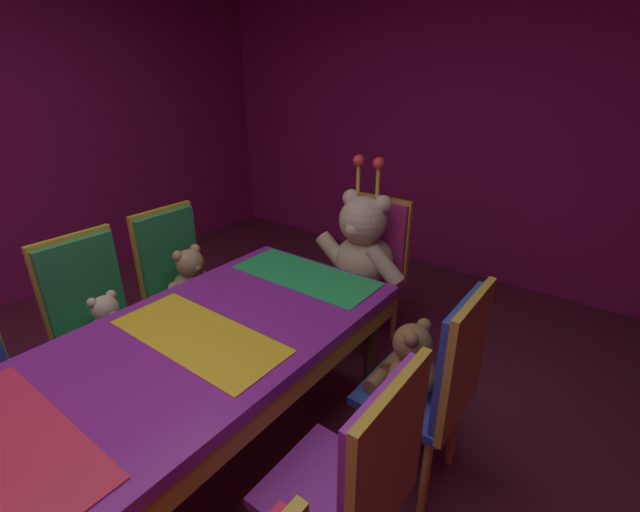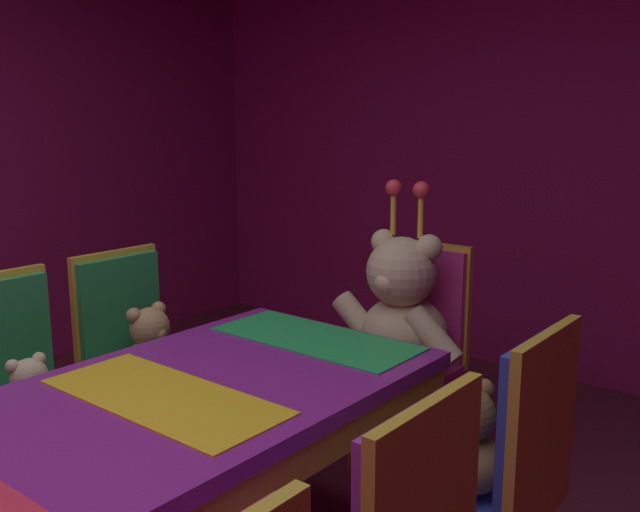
{
  "view_description": "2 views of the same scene",
  "coord_description": "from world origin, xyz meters",
  "px_view_note": "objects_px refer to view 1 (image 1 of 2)",
  "views": [
    {
      "loc": [
        1.27,
        -0.53,
        1.73
      ],
      "look_at": [
        0.23,
        0.86,
        0.98
      ],
      "focal_mm": 24.16,
      "sensor_mm": 36.0,
      "label": 1
    },
    {
      "loc": [
        1.54,
        -0.85,
        1.53
      ],
      "look_at": [
        0.11,
        0.93,
        1.08
      ],
      "focal_mm": 39.51,
      "sensor_mm": 36.0,
      "label": 2
    }
  ],
  "objects_px": {
    "chair_right_2": "(363,477)",
    "throne_chair": "(374,256)",
    "teddy_left_3": "(192,278)",
    "teddy_left_2": "(109,322)",
    "teddy_right_3": "(409,362)",
    "banquet_table": "(123,402)",
    "king_teddy_bear": "(362,247)",
    "chair_left_3": "(177,272)",
    "chair_right_3": "(443,376)",
    "chair_left_2": "(93,309)"
  },
  "relations": [
    {
      "from": "chair_left_3",
      "to": "king_teddy_bear",
      "type": "bearing_deg",
      "value": 41.93
    },
    {
      "from": "banquet_table",
      "to": "chair_right_2",
      "type": "height_order",
      "value": "chair_right_2"
    },
    {
      "from": "teddy_left_3",
      "to": "king_teddy_bear",
      "type": "bearing_deg",
      "value": 47.4
    },
    {
      "from": "teddy_left_3",
      "to": "teddy_right_3",
      "type": "height_order",
      "value": "teddy_right_3"
    },
    {
      "from": "chair_left_2",
      "to": "banquet_table",
      "type": "bearing_deg",
      "value": -20.63
    },
    {
      "from": "banquet_table",
      "to": "teddy_left_3",
      "type": "relative_size",
      "value": 7.03
    },
    {
      "from": "teddy_left_3",
      "to": "throne_chair",
      "type": "distance_m",
      "value": 1.16
    },
    {
      "from": "teddy_right_3",
      "to": "king_teddy_bear",
      "type": "bearing_deg",
      "value": -46.41
    },
    {
      "from": "chair_left_3",
      "to": "teddy_right_3",
      "type": "distance_m",
      "value": 1.53
    },
    {
      "from": "throne_chair",
      "to": "banquet_table",
      "type": "bearing_deg",
      "value": -0.0
    },
    {
      "from": "chair_left_3",
      "to": "teddy_left_3",
      "type": "xyz_separation_m",
      "value": [
        0.15,
        0.0,
        0.0
      ]
    },
    {
      "from": "teddy_left_3",
      "to": "chair_left_2",
      "type": "bearing_deg",
      "value": -103.47
    },
    {
      "from": "chair_right_2",
      "to": "throne_chair",
      "type": "xyz_separation_m",
      "value": [
        -0.82,
        1.47,
        0.0
      ]
    },
    {
      "from": "chair_right_2",
      "to": "throne_chair",
      "type": "relative_size",
      "value": 1.0
    },
    {
      "from": "throne_chair",
      "to": "king_teddy_bear",
      "type": "bearing_deg",
      "value": -0.0
    },
    {
      "from": "chair_left_3",
      "to": "teddy_left_3",
      "type": "distance_m",
      "value": 0.15
    },
    {
      "from": "banquet_table",
      "to": "teddy_right_3",
      "type": "distance_m",
      "value": 1.12
    },
    {
      "from": "banquet_table",
      "to": "teddy_left_2",
      "type": "bearing_deg",
      "value": 155.54
    },
    {
      "from": "chair_left_3",
      "to": "chair_right_3",
      "type": "relative_size",
      "value": 1.0
    },
    {
      "from": "chair_right_3",
      "to": "teddy_left_2",
      "type": "bearing_deg",
      "value": 20.63
    },
    {
      "from": "teddy_left_2",
      "to": "throne_chair",
      "type": "relative_size",
      "value": 0.28
    },
    {
      "from": "teddy_left_3",
      "to": "throne_chair",
      "type": "bearing_deg",
      "value": 52.95
    },
    {
      "from": "banquet_table",
      "to": "chair_left_3",
      "type": "xyz_separation_m",
      "value": [
        -0.84,
        0.84,
        -0.06
      ]
    },
    {
      "from": "throne_chair",
      "to": "king_teddy_bear",
      "type": "relative_size",
      "value": 1.21
    },
    {
      "from": "chair_left_2",
      "to": "chair_right_3",
      "type": "distance_m",
      "value": 1.75
    },
    {
      "from": "teddy_left_2",
      "to": "teddy_right_3",
      "type": "xyz_separation_m",
      "value": [
        1.37,
        0.57,
        0.03
      ]
    },
    {
      "from": "teddy_left_3",
      "to": "teddy_left_2",
      "type": "bearing_deg",
      "value": -88.35
    },
    {
      "from": "teddy_left_2",
      "to": "throne_chair",
      "type": "distance_m",
      "value": 1.6
    },
    {
      "from": "chair_left_2",
      "to": "teddy_left_3",
      "type": "bearing_deg",
      "value": 76.53
    },
    {
      "from": "teddy_right_3",
      "to": "throne_chair",
      "type": "bearing_deg",
      "value": -52.27
    },
    {
      "from": "chair_left_2",
      "to": "throne_chair",
      "type": "distance_m",
      "value": 1.67
    },
    {
      "from": "teddy_left_2",
      "to": "teddy_left_3",
      "type": "relative_size",
      "value": 0.8
    },
    {
      "from": "banquet_table",
      "to": "throne_chair",
      "type": "distance_m",
      "value": 1.76
    },
    {
      "from": "teddy_left_2",
      "to": "teddy_right_3",
      "type": "relative_size",
      "value": 0.79
    },
    {
      "from": "chair_left_2",
      "to": "chair_right_2",
      "type": "xyz_separation_m",
      "value": [
        1.64,
        -0.02,
        0.0
      ]
    },
    {
      "from": "throne_chair",
      "to": "chair_right_3",
      "type": "bearing_deg",
      "value": 43.23
    },
    {
      "from": "banquet_table",
      "to": "teddy_left_3",
      "type": "bearing_deg",
      "value": 129.71
    },
    {
      "from": "teddy_left_2",
      "to": "chair_left_3",
      "type": "xyz_separation_m",
      "value": [
        -0.16,
        0.53,
        0.03
      ]
    },
    {
      "from": "chair_left_2",
      "to": "chair_right_2",
      "type": "height_order",
      "value": "same"
    },
    {
      "from": "banquet_table",
      "to": "throne_chair",
      "type": "relative_size",
      "value": 2.48
    },
    {
      "from": "teddy_left_2",
      "to": "chair_left_3",
      "type": "height_order",
      "value": "chair_left_3"
    },
    {
      "from": "banquet_table",
      "to": "teddy_right_3",
      "type": "height_order",
      "value": "teddy_right_3"
    },
    {
      "from": "teddy_left_2",
      "to": "chair_right_3",
      "type": "bearing_deg",
      "value": 20.63
    },
    {
      "from": "banquet_table",
      "to": "king_teddy_bear",
      "type": "distance_m",
      "value": 1.6
    },
    {
      "from": "teddy_left_3",
      "to": "chair_right_3",
      "type": "height_order",
      "value": "chair_right_3"
    },
    {
      "from": "teddy_right_3",
      "to": "teddy_left_2",
      "type": "bearing_deg",
      "value": 22.63
    },
    {
      "from": "banquet_table",
      "to": "teddy_right_3",
      "type": "bearing_deg",
      "value": 52.14
    },
    {
      "from": "teddy_left_3",
      "to": "chair_right_3",
      "type": "relative_size",
      "value": 0.35
    },
    {
      "from": "chair_right_2",
      "to": "throne_chair",
      "type": "bearing_deg",
      "value": -60.97
    },
    {
      "from": "chair_right_2",
      "to": "teddy_right_3",
      "type": "height_order",
      "value": "chair_right_2"
    }
  ]
}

